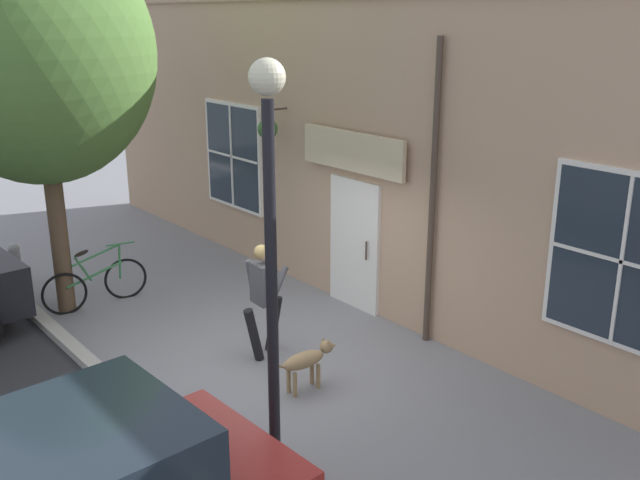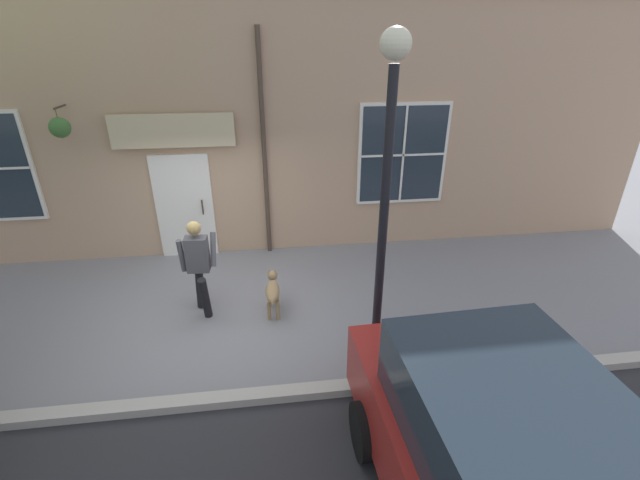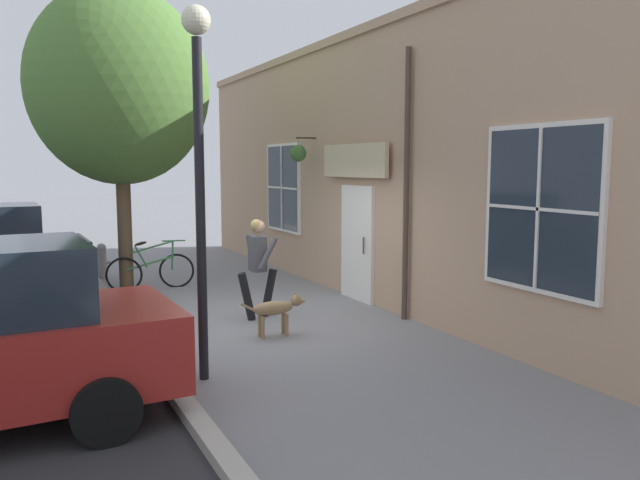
% 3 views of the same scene
% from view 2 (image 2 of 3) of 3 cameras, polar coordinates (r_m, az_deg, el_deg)
% --- Properties ---
extents(ground_plane, '(90.00, 90.00, 0.00)m').
position_cam_2_polar(ground_plane, '(7.35, -14.21, -9.25)').
color(ground_plane, gray).
extents(storefront_facade, '(0.95, 18.00, 4.91)m').
position_cam_2_polar(storefront_facade, '(8.57, -14.58, 13.73)').
color(storefront_facade, tan).
rests_on(storefront_facade, ground_plane).
extents(pedestrian_walking, '(0.73, 0.56, 1.62)m').
position_cam_2_polar(pedestrian_walking, '(6.91, -15.95, -2.56)').
color(pedestrian_walking, black).
rests_on(pedestrian_walking, ground_plane).
extents(dog_on_leash, '(1.01, 0.24, 0.61)m').
position_cam_2_polar(dog_on_leash, '(6.97, -6.34, -6.64)').
color(dog_on_leash, '#997A51').
rests_on(dog_on_leash, ground_plane).
extents(street_lamp, '(0.32, 0.32, 4.19)m').
position_cam_2_polar(street_lamp, '(4.82, 8.94, 9.56)').
color(street_lamp, black).
rests_on(street_lamp, ground_plane).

